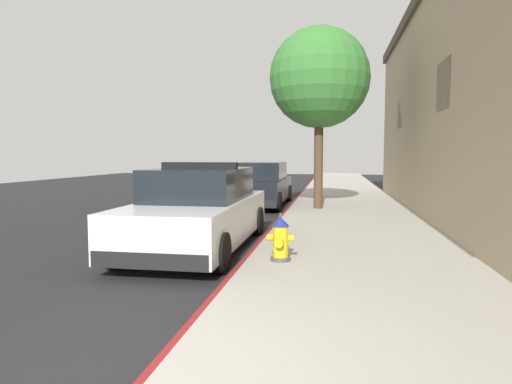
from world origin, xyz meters
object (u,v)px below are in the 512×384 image
object	(u,v)px
parked_car_silver_ahead	(260,185)
fire_hydrant	(281,239)
street_tree	(319,78)
police_cruiser	(199,211)

from	to	relation	value
parked_car_silver_ahead	fire_hydrant	distance (m)	9.11
fire_hydrant	street_tree	world-z (taller)	street_tree
parked_car_silver_ahead	fire_hydrant	xyz separation A→B (m)	(1.78, -8.93, -0.26)
parked_car_silver_ahead	street_tree	xyz separation A→B (m)	(2.13, -1.65, 3.45)
police_cruiser	street_tree	world-z (taller)	street_tree
fire_hydrant	parked_car_silver_ahead	bearing A→B (deg)	101.29
police_cruiser	fire_hydrant	world-z (taller)	police_cruiser
parked_car_silver_ahead	fire_hydrant	bearing A→B (deg)	-78.71
fire_hydrant	police_cruiser	bearing A→B (deg)	143.30
police_cruiser	parked_car_silver_ahead	distance (m)	7.63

